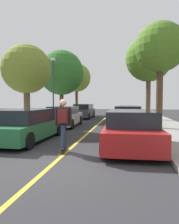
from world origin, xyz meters
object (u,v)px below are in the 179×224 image
at_px(parked_car_right_far, 127,112).
at_px(parked_car_left_nearest, 29,125).
at_px(parked_car_right_nearest, 131,130).
at_px(street_tree_left_nearest, 26,70).
at_px(street_tree_left_far, 77,78).
at_px(skateboard, 63,149).
at_px(skateboarder, 63,121).
at_px(parked_car_left_far, 83,111).
at_px(street_tree_left_near, 61,73).
at_px(street_tree_right_nearest, 160,48).
at_px(street_tree_right_near, 149,59).
at_px(parked_car_left_near, 64,116).
at_px(streetlamp, 53,85).
at_px(parked_car_right_near, 128,116).

bearing_deg(parked_car_right_far, parked_car_left_nearest, -110.84).
relative_size(parked_car_left_nearest, parked_car_right_nearest, 1.06).
xyz_separation_m(street_tree_left_nearest, street_tree_left_far, (0.00, 13.76, 0.99)).
height_order(parked_car_right_nearest, skateboard, parked_car_right_nearest).
distance_m(street_tree_left_nearest, skateboarder, 7.11).
xyz_separation_m(parked_car_left_nearest, parked_car_left_far, (0.00, 12.49, 0.02)).
distance_m(skateboard, skateboarder, 0.98).
xyz_separation_m(parked_car_left_nearest, street_tree_left_near, (-1.82, 10.91, 3.74)).
height_order(parked_car_left_nearest, parked_car_right_far, parked_car_left_nearest).
bearing_deg(street_tree_left_near, skateboard, -72.84).
bearing_deg(street_tree_right_nearest, street_tree_right_near, 90.00).
xyz_separation_m(parked_car_right_nearest, skateboarder, (-2.30, -0.97, 0.37)).
bearing_deg(parked_car_right_far, street_tree_left_nearest, -128.07).
xyz_separation_m(parked_car_left_near, streetlamp, (-1.75, 2.87, 2.44)).
distance_m(street_tree_right_near, streetlamp, 8.57).
bearing_deg(street_tree_left_near, parked_car_right_nearest, -62.04).
xyz_separation_m(parked_car_left_near, parked_car_right_far, (4.38, 6.06, -0.01)).
distance_m(parked_car_right_near, streetlamp, 7.03).
bearing_deg(parked_car_right_far, street_tree_right_nearest, -75.44).
height_order(street_tree_right_near, skateboard, street_tree_right_near).
bearing_deg(skateboard, parked_car_right_nearest, 22.23).
height_order(street_tree_left_far, skateboarder, street_tree_left_far).
relative_size(street_tree_left_nearest, street_tree_left_near, 0.79).
bearing_deg(street_tree_right_nearest, parked_car_right_near, 143.28).
xyz_separation_m(street_tree_left_far, street_tree_right_near, (8.02, -6.82, 0.75)).
height_order(parked_car_right_far, street_tree_left_far, street_tree_left_far).
distance_m(parked_car_left_far, parked_car_right_near, 7.94).
bearing_deg(parked_car_left_far, street_tree_right_near, -17.50).
height_order(parked_car_left_near, skateboard, parked_car_left_near).
bearing_deg(street_tree_right_nearest, parked_car_left_far, 127.85).
height_order(parked_car_left_far, parked_car_right_far, parked_car_left_far).
bearing_deg(skateboarder, parked_car_left_nearest, 140.07).
bearing_deg(parked_car_left_nearest, streetlamp, 101.88).
height_order(parked_car_left_far, skateboarder, skateboarder).
distance_m(parked_car_left_near, street_tree_left_far, 12.68).
xyz_separation_m(parked_car_right_near, skateboard, (-2.30, -7.58, -0.61)).
bearing_deg(street_tree_right_near, parked_car_left_near, -140.63).
relative_size(parked_car_left_nearest, street_tree_right_near, 0.63).
relative_size(parked_car_left_near, street_tree_left_nearest, 0.86).
height_order(street_tree_left_far, streetlamp, street_tree_left_far).
height_order(street_tree_left_near, street_tree_right_nearest, street_tree_left_near).
bearing_deg(parked_car_left_nearest, parked_car_right_near, 53.26).
xyz_separation_m(parked_car_left_far, street_tree_left_far, (-1.82, 4.86, 3.95)).
relative_size(parked_car_right_far, street_tree_right_nearest, 0.68).
height_order(parked_car_right_nearest, skateboarder, skateboarder).
xyz_separation_m(streetlamp, skateboarder, (3.83, -10.06, -2.05)).
bearing_deg(skateboard, street_tree_left_nearest, 126.29).
relative_size(streetlamp, skateboarder, 3.02).
bearing_deg(street_tree_left_far, skateboarder, -78.45).
bearing_deg(street_tree_left_near, skateboarder, -72.85).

